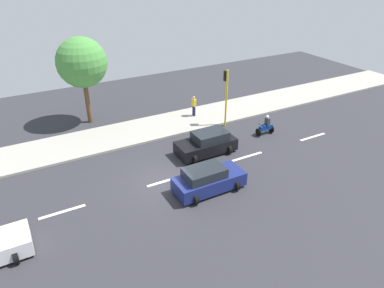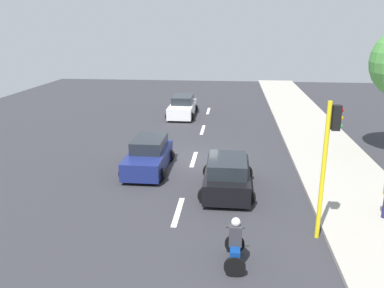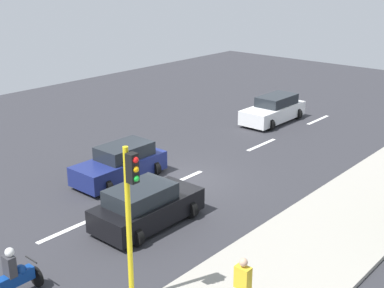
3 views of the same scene
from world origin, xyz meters
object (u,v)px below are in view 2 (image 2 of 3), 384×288
at_px(car_dark_blue, 149,156).
at_px(motorcycle, 235,245).
at_px(car_black, 227,175).
at_px(car_white, 183,107).
at_px(traffic_light_corner, 328,152).

bearing_deg(car_dark_blue, motorcycle, -61.41).
relative_size(car_black, car_dark_blue, 0.99).
height_order(car_white, car_dark_blue, same).
xyz_separation_m(car_dark_blue, motorcycle, (4.06, -7.45, -0.07)).
height_order(car_black, car_white, same).
height_order(car_white, traffic_light_corner, traffic_light_corner).
xyz_separation_m(car_black, car_dark_blue, (-3.75, 2.15, -0.00)).
xyz_separation_m(car_dark_blue, traffic_light_corner, (6.83, -5.62, 2.22)).
height_order(motorcycle, traffic_light_corner, traffic_light_corner).
height_order(car_white, motorcycle, motorcycle).
relative_size(car_black, car_white, 0.90).
bearing_deg(motorcycle, car_black, 93.35).
distance_m(car_white, car_dark_blue, 11.71).
bearing_deg(car_black, car_dark_blue, 150.13).
xyz_separation_m(car_black, car_white, (-3.61, 13.86, 0.00)).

